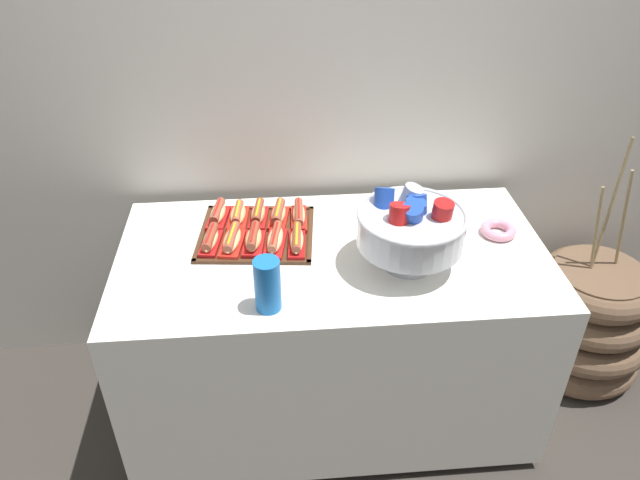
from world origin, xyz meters
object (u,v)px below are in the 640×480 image
object	(u,v)px
hot_dog_0	(211,240)
hot_dog_8	(279,215)
hot_dog_1	(232,240)
hot_dog_2	(254,239)
hot_dog_6	(238,215)
cup_stack	(268,285)
floor_vase	(585,320)
donut	(498,230)
hot_dog_4	(297,240)
hot_dog_7	(258,214)
hot_dog_3	(275,240)
punch_bowl	(411,226)
hot_dog_9	(299,215)
serving_tray	(257,234)
hot_dog_5	(218,214)
buffet_table	(332,330)

from	to	relation	value
hot_dog_0	hot_dog_8	size ratio (longest dim) A/B	1.02
hot_dog_1	hot_dog_2	world-z (taller)	hot_dog_2
hot_dog_6	cup_stack	distance (m)	0.50
floor_vase	donut	size ratio (longest dim) A/B	8.28
floor_vase	hot_dog_4	xyz separation A→B (m)	(-1.23, -0.11, 0.56)
hot_dog_0	hot_dog_7	size ratio (longest dim) A/B	1.03
hot_dog_3	donut	xyz separation A→B (m)	(0.80, 0.02, -0.02)
hot_dog_2	punch_bowl	world-z (taller)	punch_bowl
donut	hot_dog_6	bearing A→B (deg)	170.49
hot_dog_0	hot_dog_3	bearing A→B (deg)	-5.68
hot_dog_9	hot_dog_1	bearing A→B (deg)	-149.42
hot_dog_7	donut	size ratio (longest dim) A/B	1.25
hot_dog_4	hot_dog_9	xyz separation A→B (m)	(0.02, 0.16, 0.00)
hot_dog_9	punch_bowl	bearing A→B (deg)	-38.84
hot_dog_9	donut	xyz separation A→B (m)	(0.71, -0.13, -0.02)
serving_tray	hot_dog_5	xyz separation A→B (m)	(-0.14, 0.10, 0.03)
hot_dog_7	hot_dog_9	distance (m)	0.15
floor_vase	serving_tray	size ratio (longest dim) A/B	2.41
hot_dog_3	hot_dog_8	xyz separation A→B (m)	(0.02, 0.16, 0.00)
hot_dog_6	cup_stack	bearing A→B (deg)	-77.93
hot_dog_4	hot_dog_7	bearing A→B (deg)	126.60
hot_dog_2	punch_bowl	distance (m)	0.54
hot_dog_4	donut	xyz separation A→B (m)	(0.73, 0.03, -0.02)
hot_dog_3	cup_stack	size ratio (longest dim) A/B	1.05
hot_dog_8	hot_dog_9	size ratio (longest dim) A/B	0.93
hot_dog_1	hot_dog_6	distance (m)	0.17
serving_tray	donut	world-z (taller)	donut
hot_dog_3	hot_dog_7	bearing A→B (deg)	108.77
hot_dog_1	hot_dog_9	world-z (taller)	hot_dog_9
serving_tray	donut	size ratio (longest dim) A/B	3.44
hot_dog_6	hot_dog_1	bearing A→B (deg)	-95.68
hot_dog_0	hot_dog_5	distance (m)	0.17
buffet_table	hot_dog_6	bearing A→B (deg)	147.12
hot_dog_4	hot_dog_5	xyz separation A→B (m)	(-0.28, 0.19, 0.00)
hot_dog_4	hot_dog_9	size ratio (longest dim) A/B	1.03
floor_vase	hot_dog_6	size ratio (longest dim) A/B	6.47
serving_tray	hot_dog_1	world-z (taller)	hot_dog_1
floor_vase	hot_dog_9	size ratio (longest dim) A/B	6.08
serving_tray	hot_dog_2	xyz separation A→B (m)	(-0.01, -0.08, 0.03)
hot_dog_5	punch_bowl	distance (m)	0.73
floor_vase	hot_dog_1	xyz separation A→B (m)	(-1.46, -0.08, 0.56)
hot_dog_6	hot_dog_7	world-z (taller)	hot_dog_7
serving_tray	hot_dog_6	world-z (taller)	hot_dog_6
hot_dog_6	punch_bowl	distance (m)	0.66
buffet_table	hot_dog_0	distance (m)	0.59
hot_dog_6	hot_dog_9	size ratio (longest dim) A/B	0.94
serving_tray	hot_dog_5	distance (m)	0.17
hot_dog_0	cup_stack	size ratio (longest dim) A/B	0.94
cup_stack	hot_dog_9	bearing A→B (deg)	75.74
hot_dog_1	punch_bowl	distance (m)	0.62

